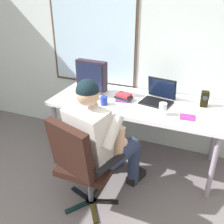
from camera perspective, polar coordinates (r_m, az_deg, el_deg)
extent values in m
cube|color=silver|center=(3.02, 5.00, 16.29)|extent=(5.44, 0.06, 2.67)
cube|color=#4C3828|center=(3.18, -4.46, 16.48)|extent=(1.14, 0.01, 1.14)
cube|color=silver|center=(3.17, -4.49, 16.47)|extent=(1.08, 0.02, 1.08)
cylinder|color=#96899E|center=(2.99, -12.67, -4.43)|extent=(0.05, 0.05, 0.72)
cylinder|color=#96899E|center=(2.57, 22.13, -11.76)|extent=(0.05, 0.05, 0.72)
cylinder|color=#96899E|center=(3.47, -6.81, 0.58)|extent=(0.05, 0.05, 0.72)
cylinder|color=#96899E|center=(3.11, 22.58, -4.74)|extent=(0.05, 0.05, 0.72)
cube|color=white|center=(2.73, 5.62, 1.99)|extent=(1.86, 0.77, 0.04)
cube|color=black|center=(2.65, -6.98, -18.26)|extent=(0.27, 0.13, 0.02)
cube|color=black|center=(2.54, -7.67, -20.73)|extent=(0.19, 0.24, 0.02)
cube|color=black|center=(2.49, -4.28, -21.86)|extent=(0.19, 0.24, 0.02)
cube|color=black|center=(2.56, -1.68, -19.90)|extent=(0.27, 0.12, 0.02)
cube|color=black|center=(2.66, -3.46, -17.79)|extent=(0.04, 0.27, 0.02)
cylinder|color=black|center=(2.58, -4.82, -19.68)|extent=(0.10, 0.10, 0.02)
cylinder|color=#3F3F44|center=(2.42, -5.02, -16.07)|extent=(0.05, 0.05, 0.42)
cube|color=black|center=(2.27, -5.25, -11.78)|extent=(0.46, 0.46, 0.06)
cube|color=black|center=(2.01, -9.66, -8.64)|extent=(0.45, 0.25, 0.46)
cube|color=black|center=(2.05, -0.34, -11.81)|extent=(0.15, 0.32, 0.02)
cube|color=black|center=(2.35, -9.74, -6.71)|extent=(0.15, 0.32, 0.02)
cylinder|color=#27314D|center=(2.32, 1.91, -9.76)|extent=(0.28, 0.48, 0.15)
cylinder|color=#27314D|center=(2.62, 5.00, -11.82)|extent=(0.12, 0.12, 0.49)
cube|color=black|center=(2.79, 5.58, -14.54)|extent=(0.17, 0.26, 0.08)
cylinder|color=#27314D|center=(2.50, -3.87, -6.92)|extent=(0.28, 0.48, 0.15)
cylinder|color=#27314D|center=(2.77, -0.43, -9.20)|extent=(0.12, 0.12, 0.49)
cube|color=black|center=(2.93, 0.37, -11.94)|extent=(0.17, 0.26, 0.08)
cube|color=silver|center=(2.13, -5.20, -5.34)|extent=(0.45, 0.39, 0.53)
sphere|color=tan|center=(1.96, -5.65, 4.08)|extent=(0.19, 0.19, 0.19)
sphere|color=black|center=(1.95, -5.69, 4.90)|extent=(0.19, 0.19, 0.19)
cylinder|color=silver|center=(1.98, 0.22, -4.49)|extent=(0.16, 0.25, 0.28)
cylinder|color=tan|center=(2.11, 1.79, -6.75)|extent=(0.10, 0.12, 0.27)
sphere|color=tan|center=(2.15, 2.43, -6.89)|extent=(0.09, 0.09, 0.09)
cylinder|color=silver|center=(2.25, -8.36, -0.70)|extent=(0.14, 0.19, 0.29)
cylinder|color=tan|center=(2.36, -5.75, -0.53)|extent=(0.13, 0.20, 0.27)
sphere|color=tan|center=(2.39, -4.26, 1.62)|extent=(0.09, 0.09, 0.09)
cube|color=beige|center=(2.91, -4.56, 4.26)|extent=(0.31, 0.26, 0.02)
cylinder|color=beige|center=(2.90, -4.58, 4.81)|extent=(0.04, 0.04, 0.04)
cube|color=#271C27|center=(2.83, -4.72, 8.38)|extent=(0.37, 0.11, 0.34)
cube|color=#191E38|center=(2.79, -5.21, 8.11)|extent=(0.32, 0.03, 0.30)
cube|color=black|center=(2.71, 10.08, 2.16)|extent=(0.36, 0.29, 0.02)
cube|color=black|center=(2.70, 10.10, 2.35)|extent=(0.32, 0.26, 0.00)
cube|color=black|center=(2.78, 11.41, 5.42)|extent=(0.32, 0.10, 0.23)
cube|color=#0F1933|center=(2.78, 11.34, 5.34)|extent=(0.30, 0.09, 0.20)
cylinder|color=silver|center=(2.47, 11.46, -0.61)|extent=(0.07, 0.07, 0.00)
cylinder|color=silver|center=(2.46, 11.53, 0.04)|extent=(0.01, 0.01, 0.06)
cylinder|color=silver|center=(2.43, 11.65, 1.32)|extent=(0.08, 0.08, 0.06)
cylinder|color=#550E18|center=(2.44, 11.61, 0.90)|extent=(0.07, 0.07, 0.02)
cube|color=black|center=(2.74, 20.51, 2.82)|extent=(0.08, 0.08, 0.16)
cylinder|color=#333338|center=(2.70, 20.66, 2.98)|extent=(0.05, 0.01, 0.05)
cube|color=#72367F|center=(2.74, 2.61, 2.96)|extent=(0.19, 0.18, 0.02)
cube|color=black|center=(2.73, 2.68, 3.39)|extent=(0.20, 0.14, 0.02)
cube|color=red|center=(2.73, 2.70, 3.97)|extent=(0.17, 0.14, 0.03)
cube|color=#83267F|center=(2.48, 16.96, -1.15)|extent=(0.15, 0.14, 0.01)
cylinder|color=#1F3398|center=(2.62, -1.86, 2.59)|extent=(0.08, 0.08, 0.09)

